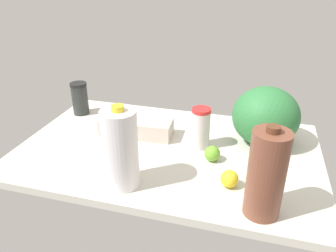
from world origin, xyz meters
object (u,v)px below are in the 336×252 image
at_px(tumbler_cup, 201,128).
at_px(watermelon, 266,116).
at_px(milk_jug, 121,149).
at_px(lime_far_back, 212,154).
at_px(shaker_bottle, 80,98).
at_px(chocolate_milk_jug, 266,174).
at_px(egg_carton, 136,127).
at_px(lemon_near_front, 229,179).

relative_size(tumbler_cup, watermelon, 0.63).
height_order(milk_jug, lime_far_back, milk_jug).
bearing_deg(milk_jug, shaker_bottle, -48.73).
relative_size(chocolate_milk_jug, shaker_bottle, 1.84).
bearing_deg(egg_carton, lemon_near_front, 145.37).
height_order(tumbler_cup, shaker_bottle, tumbler_cup).
relative_size(egg_carton, shaker_bottle, 1.95).
relative_size(chocolate_milk_jug, lemon_near_front, 4.83).
height_order(egg_carton, tumbler_cup, tumbler_cup).
relative_size(chocolate_milk_jug, tumbler_cup, 1.72).
relative_size(chocolate_milk_jug, lime_far_back, 4.86).
relative_size(egg_carton, milk_jug, 1.07).
relative_size(tumbler_cup, lime_far_back, 2.83).
distance_m(milk_jug, lime_far_back, 0.37).
distance_m(watermelon, lime_far_back, 0.28).
relative_size(lime_far_back, lemon_near_front, 0.99).
distance_m(chocolate_milk_jug, shaker_bottle, 1.02).
bearing_deg(egg_carton, lime_far_back, 158.21).
bearing_deg(watermelon, egg_carton, 8.63).
height_order(chocolate_milk_jug, watermelon, chocolate_milk_jug).
height_order(tumbler_cup, lemon_near_front, tumbler_cup).
distance_m(tumbler_cup, watermelon, 0.27).
distance_m(shaker_bottle, lemon_near_front, 0.88).
bearing_deg(shaker_bottle, tumbler_cup, 165.25).
relative_size(watermelon, milk_jug, 0.92).
xyz_separation_m(chocolate_milk_jug, milk_jug, (0.46, -0.02, -0.00)).
relative_size(milk_jug, lime_far_back, 4.84).
bearing_deg(shaker_bottle, milk_jug, 131.27).
relative_size(milk_jug, lemon_near_front, 4.80).
xyz_separation_m(egg_carton, chocolate_milk_jug, (-0.54, 0.37, 0.10)).
height_order(egg_carton, lime_far_back, egg_carton).
distance_m(tumbler_cup, milk_jug, 0.38).
xyz_separation_m(shaker_bottle, lemon_near_front, (-0.78, 0.40, -0.05)).
relative_size(egg_carton, lime_far_back, 5.16).
xyz_separation_m(chocolate_milk_jug, watermelon, (0.01, -0.45, -0.02)).
xyz_separation_m(tumbler_cup, lime_far_back, (-0.06, 0.09, -0.06)).
distance_m(chocolate_milk_jug, lemon_near_front, 0.18).
distance_m(egg_carton, watermelon, 0.54).
distance_m(chocolate_milk_jug, watermelon, 0.45).
bearing_deg(chocolate_milk_jug, lemon_near_front, -44.14).
xyz_separation_m(tumbler_cup, milk_jug, (0.20, 0.32, 0.05)).
xyz_separation_m(tumbler_cup, lemon_near_front, (-0.14, 0.24, -0.06)).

